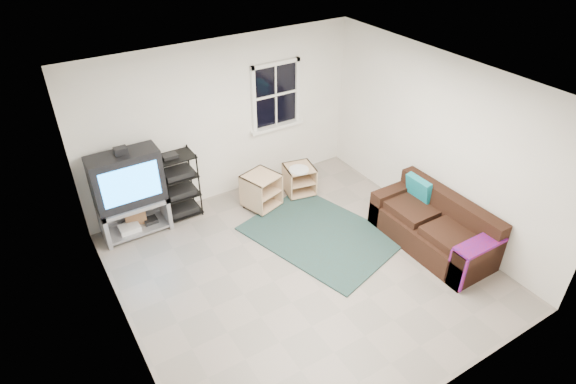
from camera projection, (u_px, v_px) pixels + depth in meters
room at (276, 99)px, 7.81m from camera, size 4.60×4.62×4.60m
tv_unit at (128, 187)px, 6.88m from camera, size 0.98×0.49×1.43m
av_rack at (180, 189)px, 7.42m from camera, size 0.55×0.40×1.09m
side_table_left at (259, 189)px, 7.70m from camera, size 0.62×0.62×0.59m
side_table_right at (299, 177)px, 8.03m from camera, size 0.55×0.55×0.54m
sofa at (434, 228)px, 6.89m from camera, size 0.81×1.83×0.84m
shag_rug at (321, 234)px, 7.22m from camera, size 2.07×2.46×0.03m
paper_bag at (135, 215)px, 7.29m from camera, size 0.34×0.26×0.43m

